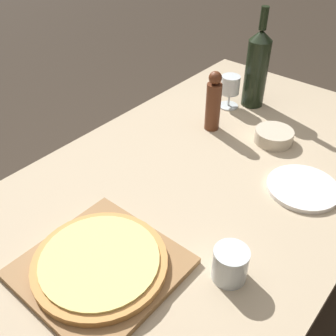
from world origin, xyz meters
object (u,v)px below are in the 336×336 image
object	(u,v)px
pepper_mill	(213,102)
wine_glass	(230,86)
wine_bottle	(257,68)
small_bowl	(274,136)
pizza	(100,262)

from	to	relation	value
pepper_mill	wine_glass	size ratio (longest dim) A/B	1.71
pepper_mill	wine_glass	xyz separation A→B (m)	(-0.04, 0.18, -0.02)
wine_bottle	wine_glass	xyz separation A→B (m)	(-0.06, -0.08, -0.07)
wine_glass	small_bowl	size ratio (longest dim) A/B	0.98
wine_bottle	wine_glass	world-z (taller)	wine_bottle
pizza	pepper_mill	size ratio (longest dim) A/B	1.45
wine_bottle	pepper_mill	world-z (taller)	wine_bottle
wine_bottle	small_bowl	size ratio (longest dim) A/B	2.88
pizza	pepper_mill	world-z (taller)	pepper_mill
pizza	wine_glass	size ratio (longest dim) A/B	2.47
pizza	pepper_mill	bearing A→B (deg)	103.39
wine_bottle	pizza	bearing A→B (deg)	-81.23
wine_bottle	wine_glass	bearing A→B (deg)	-128.10
pizza	pepper_mill	distance (m)	0.71
pepper_mill	wine_glass	world-z (taller)	pepper_mill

